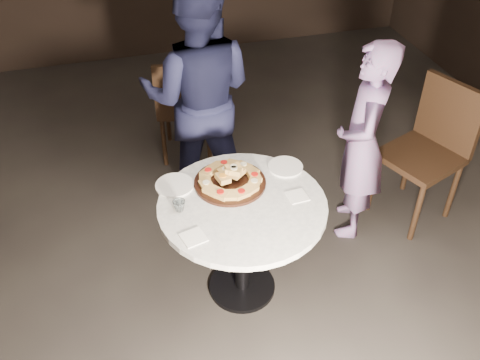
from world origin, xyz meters
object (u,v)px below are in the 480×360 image
object	(u,v)px
serving_board	(230,183)
table	(242,221)
water_glass	(179,206)
chair_right	(432,143)
focaccia_pile	(230,177)
diner_navy	(199,96)
chair_far	(185,103)
diner_teal	(362,144)

from	to	relation	value
serving_board	table	bearing A→B (deg)	-83.04
water_glass	chair_right	world-z (taller)	chair_right
focaccia_pile	table	bearing A→B (deg)	-83.80
serving_board	diner_navy	xyz separation A→B (m)	(-0.00, 0.84, 0.13)
table	chair_right	world-z (taller)	chair_right
water_glass	chair_right	size ratio (longest dim) A/B	0.07
table	chair_far	world-z (taller)	chair_far
focaccia_pile	water_glass	xyz separation A→B (m)	(-0.33, -0.15, -0.01)
diner_navy	diner_teal	size ratio (longest dim) A/B	1.20
water_glass	diner_navy	bearing A→B (deg)	71.66
serving_board	diner_teal	bearing A→B (deg)	11.16
chair_far	chair_right	bearing A→B (deg)	159.39
chair_far	water_glass	bearing A→B (deg)	92.91
focaccia_pile	chair_far	world-z (taller)	chair_far
chair_far	chair_right	distance (m)	1.91
water_glass	chair_far	xyz separation A→B (m)	(0.30, 1.47, -0.22)
chair_right	focaccia_pile	bearing A→B (deg)	-102.88
focaccia_pile	serving_board	bearing A→B (deg)	-124.82
chair_right	chair_far	bearing A→B (deg)	-146.36
serving_board	diner_navy	size ratio (longest dim) A/B	0.25
chair_far	diner_navy	world-z (taller)	diner_navy
focaccia_pile	chair_right	size ratio (longest dim) A/B	0.37
table	focaccia_pile	world-z (taller)	focaccia_pile
focaccia_pile	water_glass	bearing A→B (deg)	-155.25
water_glass	chair_far	world-z (taller)	chair_far
table	serving_board	world-z (taller)	serving_board
diner_teal	water_glass	bearing A→B (deg)	-51.26
focaccia_pile	chair_right	bearing A→B (deg)	8.30
table	serving_board	bearing A→B (deg)	96.96
table	diner_teal	world-z (taller)	diner_teal
water_glass	diner_teal	bearing A→B (deg)	14.78
focaccia_pile	diner_navy	bearing A→B (deg)	90.41
diner_navy	serving_board	bearing A→B (deg)	108.94
focaccia_pile	diner_navy	distance (m)	0.84
chair_far	chair_right	size ratio (longest dim) A/B	0.91
table	serving_board	distance (m)	0.24
serving_board	chair_far	world-z (taller)	chair_far
table	water_glass	distance (m)	0.40
table	chair_right	bearing A→B (deg)	15.37
table	serving_board	size ratio (longest dim) A/B	2.62
table	chair_far	distance (m)	1.51
focaccia_pile	chair_far	xyz separation A→B (m)	(-0.03, 1.32, -0.24)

